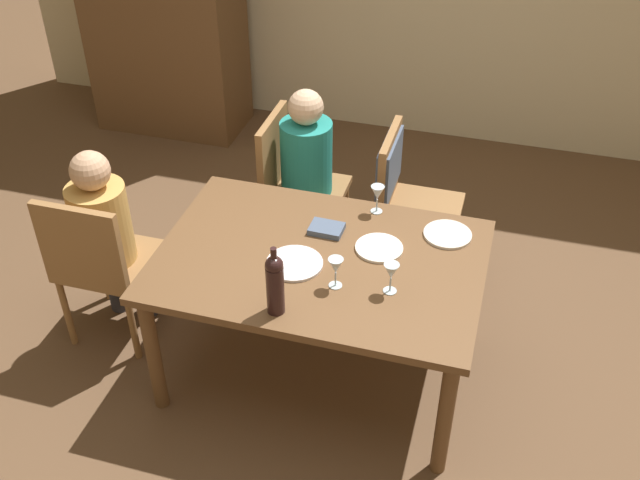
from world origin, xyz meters
TOP-DOWN VIEW (x-y plane):
  - ground_plane at (0.00, 0.00)m, footprint 10.00×10.00m
  - dining_table at (0.00, 0.00)m, footprint 1.50×1.03m
  - chair_left_end at (-1.13, -0.09)m, footprint 0.44×0.44m
  - chair_far_left at (-0.43, 0.90)m, footprint 0.44×0.44m
  - chair_far_right at (0.21, 0.90)m, footprint 0.46×0.44m
  - person_woman_host at (-1.13, 0.03)m, footprint 0.29×0.33m
  - person_man_bearded at (-0.31, 0.90)m, footprint 0.34×0.29m
  - wine_bottle_tall_green at (-0.08, -0.40)m, footprint 0.08×0.08m
  - wine_glass_near_left at (0.12, -0.17)m, footprint 0.07×0.07m
  - wine_glass_centre at (0.36, -0.14)m, footprint 0.07×0.07m
  - wine_glass_near_right at (0.17, 0.43)m, footprint 0.07×0.07m
  - dinner_plate_host at (0.25, 0.13)m, footprint 0.22×0.22m
  - dinner_plate_guest_left at (-0.10, -0.08)m, footprint 0.26×0.26m
  - dinner_plate_guest_right at (0.54, 0.33)m, footprint 0.23×0.23m
  - folded_napkin at (-0.03, 0.20)m, footprint 0.16×0.12m

SIDE VIEW (x-z plane):
  - ground_plane at x=0.00m, z-range 0.00..0.00m
  - chair_left_end at x=-1.13m, z-range 0.07..0.99m
  - chair_far_left at x=-0.43m, z-range 0.07..0.99m
  - chair_far_right at x=0.21m, z-range 0.13..1.05m
  - person_woman_host at x=-1.13m, z-range 0.09..1.19m
  - person_man_bearded at x=-0.31m, z-range 0.09..1.20m
  - dining_table at x=0.00m, z-range 0.28..1.01m
  - dinner_plate_host at x=0.25m, z-range 0.73..0.74m
  - dinner_plate_guest_left at x=-0.10m, z-range 0.73..0.74m
  - dinner_plate_guest_right at x=0.54m, z-range 0.73..0.74m
  - folded_napkin at x=-0.03m, z-range 0.73..0.76m
  - wine_glass_near_left at x=0.12m, z-range 0.76..0.91m
  - wine_glass_centre at x=0.36m, z-range 0.76..0.91m
  - wine_glass_near_right at x=0.17m, z-range 0.76..0.91m
  - wine_bottle_tall_green at x=-0.08m, z-range 0.72..1.05m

